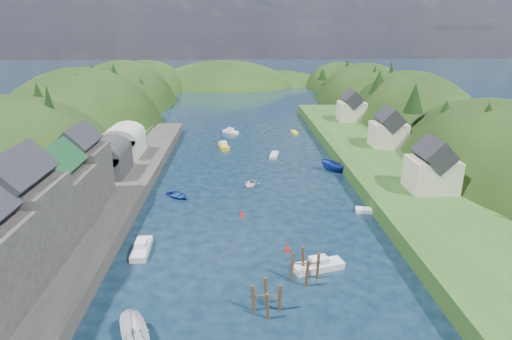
{
  "coord_description": "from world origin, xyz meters",
  "views": [
    {
      "loc": [
        -2.79,
        -39.45,
        26.47
      ],
      "look_at": [
        0.0,
        28.0,
        4.0
      ],
      "focal_mm": 30.0,
      "sensor_mm": 36.0,
      "label": 1
    }
  ],
  "objects_px": {
    "piling_cluster_far": "(305,268)",
    "channel_buoy_near": "(288,248)",
    "piling_cluster_near": "(267,300)",
    "channel_buoy_far": "(242,214)"
  },
  "relations": [
    {
      "from": "channel_buoy_near",
      "to": "channel_buoy_far",
      "type": "bearing_deg",
      "value": 117.91
    },
    {
      "from": "piling_cluster_far",
      "to": "channel_buoy_far",
      "type": "height_order",
      "value": "piling_cluster_far"
    },
    {
      "from": "piling_cluster_near",
      "to": "channel_buoy_far",
      "type": "height_order",
      "value": "piling_cluster_near"
    },
    {
      "from": "piling_cluster_near",
      "to": "piling_cluster_far",
      "type": "bearing_deg",
      "value": 49.87
    },
    {
      "from": "piling_cluster_far",
      "to": "channel_buoy_near",
      "type": "bearing_deg",
      "value": 101.05
    },
    {
      "from": "piling_cluster_far",
      "to": "channel_buoy_far",
      "type": "bearing_deg",
      "value": 112.13
    },
    {
      "from": "piling_cluster_far",
      "to": "channel_buoy_near",
      "type": "height_order",
      "value": "piling_cluster_far"
    },
    {
      "from": "channel_buoy_near",
      "to": "piling_cluster_near",
      "type": "bearing_deg",
      "value": -106.16
    },
    {
      "from": "piling_cluster_near",
      "to": "channel_buoy_far",
      "type": "relative_size",
      "value": 3.17
    },
    {
      "from": "piling_cluster_near",
      "to": "piling_cluster_far",
      "type": "height_order",
      "value": "piling_cluster_far"
    }
  ]
}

